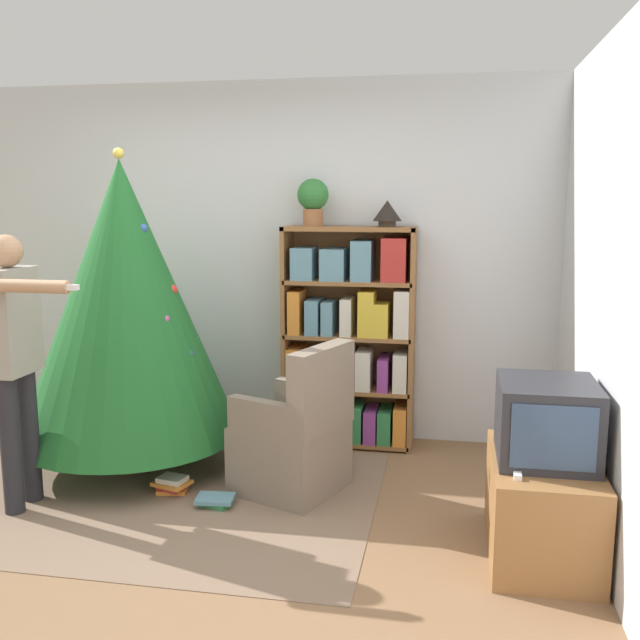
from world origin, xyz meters
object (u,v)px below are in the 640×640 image
(bookshelf, at_px, (351,341))
(armchair, at_px, (295,440))
(standing_person, at_px, (15,350))
(table_lamp, at_px, (387,212))
(christmas_tree, at_px, (125,301))
(television, at_px, (547,421))
(potted_plant, at_px, (313,199))

(bookshelf, distance_m, armchair, 1.03)
(standing_person, xyz_separation_m, table_lamp, (1.95, 1.41, 0.74))
(christmas_tree, bearing_deg, armchair, -10.31)
(bookshelf, height_order, table_lamp, table_lamp)
(television, height_order, table_lamp, table_lamp)
(television, relative_size, armchair, 0.55)
(television, relative_size, potted_plant, 1.54)
(bookshelf, bearing_deg, armchair, -102.67)
(bookshelf, relative_size, potted_plant, 4.78)
(television, relative_size, standing_person, 0.32)
(television, bearing_deg, table_lamp, 122.40)
(potted_plant, bearing_deg, standing_person, -135.23)
(table_lamp, bearing_deg, christmas_tree, -156.47)
(table_lamp, bearing_deg, potted_plant, -180.00)
(bookshelf, relative_size, television, 3.10)
(table_lamp, bearing_deg, television, -57.60)
(bookshelf, bearing_deg, potted_plant, 178.41)
(television, distance_m, armchair, 1.53)
(television, xyz_separation_m, armchair, (-1.38, 0.54, -0.37))
(bookshelf, distance_m, television, 1.87)
(potted_plant, bearing_deg, table_lamp, 0.00)
(standing_person, xyz_separation_m, potted_plant, (1.43, 1.41, 0.83))
(standing_person, height_order, table_lamp, table_lamp)
(christmas_tree, relative_size, potted_plant, 6.31)
(armchair, bearing_deg, television, 89.91)
(television, distance_m, christmas_tree, 2.68)
(potted_plant, bearing_deg, television, -45.26)
(television, height_order, armchair, armchair)
(standing_person, distance_m, potted_plant, 2.17)
(armchair, bearing_deg, standing_person, -50.08)
(television, bearing_deg, armchair, 158.48)
(bookshelf, xyz_separation_m, standing_person, (-1.70, -1.41, 0.16))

